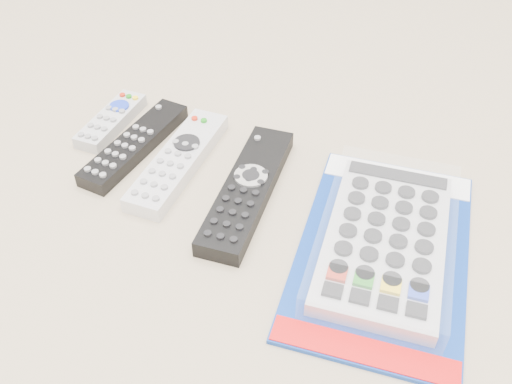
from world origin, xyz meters
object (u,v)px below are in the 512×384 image
at_px(remote_small_grey, 111,120).
at_px(remote_slim_black, 135,144).
at_px(remote_silver_dvd, 178,160).
at_px(jumbo_remote_packaged, 385,239).
at_px(remote_large_black, 248,189).

distance_m(remote_small_grey, remote_slim_black, 0.07).
height_order(remote_silver_dvd, jumbo_remote_packaged, jumbo_remote_packaged).
bearing_deg(remote_small_grey, jumbo_remote_packaged, -12.25).
relative_size(remote_slim_black, remote_large_black, 0.84).
bearing_deg(jumbo_remote_packaged, remote_silver_dvd, 166.48).
distance_m(remote_silver_dvd, remote_large_black, 0.11).
relative_size(remote_small_grey, remote_large_black, 0.57).
xyz_separation_m(remote_silver_dvd, remote_large_black, (0.11, -0.01, 0.00)).
height_order(remote_slim_black, remote_silver_dvd, remote_silver_dvd).
xyz_separation_m(remote_slim_black, remote_silver_dvd, (0.07, -0.01, 0.00)).
relative_size(remote_large_black, jumbo_remote_packaged, 0.71).
height_order(remote_slim_black, remote_large_black, remote_large_black).
distance_m(remote_large_black, jumbo_remote_packaged, 0.18).
relative_size(remote_small_grey, jumbo_remote_packaged, 0.41).
distance_m(remote_small_grey, jumbo_remote_packaged, 0.43).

